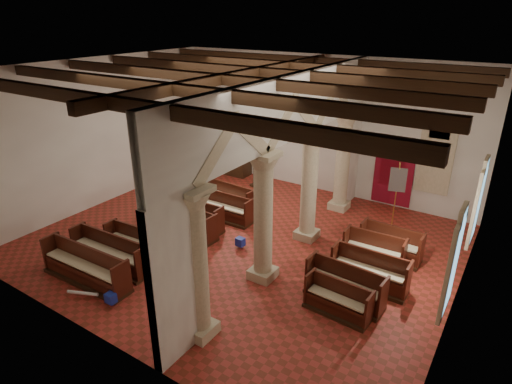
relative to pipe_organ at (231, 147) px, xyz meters
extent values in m
plane|color=maroon|center=(4.50, -5.50, -1.37)|extent=(14.00, 14.00, 0.00)
plane|color=black|center=(4.50, -5.50, 4.63)|extent=(14.00, 14.00, 0.00)
cube|color=white|center=(4.50, 0.50, 1.63)|extent=(14.00, 0.02, 6.00)
cube|color=white|center=(4.50, -11.50, 1.63)|extent=(14.00, 0.02, 6.00)
cube|color=white|center=(-2.50, -5.50, 1.63)|extent=(0.02, 12.00, 6.00)
cube|color=white|center=(11.50, -5.50, 1.63)|extent=(0.02, 12.00, 6.00)
cube|color=beige|center=(6.30, -10.00, -1.22)|extent=(0.75, 0.75, 0.30)
cylinder|color=beige|center=(6.30, -10.00, 0.58)|extent=(0.56, 0.56, 3.30)
cube|color=beige|center=(6.30, -7.00, -1.22)|extent=(0.75, 0.75, 0.30)
cylinder|color=beige|center=(6.30, -7.00, 0.58)|extent=(0.56, 0.56, 3.30)
cube|color=beige|center=(6.30, -4.00, -1.22)|extent=(0.75, 0.75, 0.30)
cylinder|color=beige|center=(6.30, -4.00, 0.58)|extent=(0.56, 0.56, 3.30)
cube|color=beige|center=(6.30, -1.00, -1.22)|extent=(0.75, 0.75, 0.30)
cylinder|color=beige|center=(6.30, -1.00, 0.58)|extent=(0.56, 0.56, 3.30)
cube|color=white|center=(6.30, -5.50, 3.66)|extent=(0.25, 11.90, 1.93)
cube|color=#367B62|center=(11.48, -7.00, 0.83)|extent=(0.03, 1.00, 2.20)
cube|color=#367B62|center=(11.48, -3.00, 0.83)|extent=(0.03, 1.00, 2.20)
cube|color=#367B62|center=(9.50, 0.48, 0.83)|extent=(1.00, 0.03, 2.20)
cube|color=#31200F|center=(0.00, 0.00, -0.47)|extent=(2.00, 0.80, 1.80)
cube|color=#31200F|center=(0.00, 0.00, 0.53)|extent=(2.10, 0.85, 0.20)
cube|color=#351B10|center=(2.05, -0.77, -1.32)|extent=(0.51, 0.51, 0.11)
cube|color=#351B10|center=(2.05, -0.77, -0.79)|extent=(0.25, 0.25, 1.16)
cube|color=#351B10|center=(2.05, -0.86, -0.16)|extent=(0.56, 0.45, 0.20)
cube|color=maroon|center=(8.00, 0.42, -0.22)|extent=(1.60, 0.06, 2.10)
cylinder|color=gold|center=(8.00, 0.40, 0.88)|extent=(1.80, 0.04, 0.04)
cone|color=#31200F|center=(8.66, -1.51, -1.31)|extent=(0.39, 0.39, 0.13)
cylinder|color=gold|center=(8.66, -1.51, -0.07)|extent=(0.04, 0.04, 2.61)
cylinder|color=gold|center=(8.66, -1.51, 1.13)|extent=(0.24, 0.74, 0.03)
cube|color=#1E1752|center=(8.66, -1.53, 0.59)|extent=(0.58, 0.18, 0.92)
cube|color=navy|center=(3.46, -10.47, -1.13)|extent=(0.29, 0.24, 0.29)
cube|color=navy|center=(2.73, -8.24, -1.10)|extent=(0.39, 0.34, 0.34)
cube|color=navy|center=(4.70, -5.92, -1.12)|extent=(0.31, 0.26, 0.29)
cylinder|color=silver|center=(2.51, -10.69, -1.21)|extent=(0.90, 0.46, 0.09)
cylinder|color=white|center=(1.42, -8.73, -1.21)|extent=(1.12, 0.15, 0.11)
cube|color=#31200F|center=(1.92, -10.11, -1.32)|extent=(3.25, 0.85, 0.11)
cube|color=#4F2311|center=(1.92, -10.17, -1.02)|extent=(3.09, 0.52, 0.49)
cube|color=#4F2311|center=(1.92, -9.92, -0.75)|extent=(3.08, 0.16, 1.03)
cube|color=#4F2311|center=(0.34, -10.09, -0.75)|extent=(0.09, 0.65, 1.03)
cube|color=#4F2311|center=(3.50, -10.09, -0.75)|extent=(0.09, 0.65, 1.03)
cube|color=beige|center=(1.92, -10.17, -0.75)|extent=(2.96, 0.47, 0.05)
cube|color=#31200F|center=(1.85, -9.14, -1.32)|extent=(3.01, 0.84, 0.10)
cube|color=#471B0F|center=(1.85, -9.20, -1.03)|extent=(2.85, 0.52, 0.47)
cube|color=#471B0F|center=(1.85, -8.95, -0.77)|extent=(2.84, 0.17, 1.00)
cube|color=#471B0F|center=(0.39, -9.12, -0.77)|extent=(0.10, 0.63, 1.00)
cube|color=#471B0F|center=(3.31, -9.12, -0.77)|extent=(0.10, 0.63, 1.00)
cube|color=beige|center=(1.85, -9.20, -0.77)|extent=(2.73, 0.47, 0.05)
cube|color=#31200F|center=(2.28, -8.24, -1.32)|extent=(2.78, 0.84, 0.10)
cube|color=#541612|center=(2.28, -8.29, -1.05)|extent=(2.61, 0.54, 0.44)
cube|color=#541612|center=(2.28, -8.06, -0.81)|extent=(2.59, 0.22, 0.93)
cube|color=#541612|center=(0.95, -8.22, -0.81)|extent=(0.10, 0.59, 0.93)
cube|color=#541612|center=(3.62, -8.22, -0.81)|extent=(0.10, 0.59, 0.93)
cube|color=beige|center=(2.28, -8.29, -0.81)|extent=(2.50, 0.49, 0.05)
cube|color=#31200F|center=(2.40, -7.12, -1.33)|extent=(2.45, 0.65, 0.09)
cube|color=#47110F|center=(2.40, -7.17, -1.08)|extent=(2.29, 0.38, 0.41)
cube|color=#47110F|center=(2.40, -6.96, -0.85)|extent=(2.29, 0.08, 0.86)
cube|color=#47110F|center=(1.22, -7.10, -0.85)|extent=(0.07, 0.54, 0.86)
cube|color=#47110F|center=(3.59, -7.10, -0.85)|extent=(0.07, 0.54, 0.86)
cube|color=beige|center=(2.40, -7.17, -0.85)|extent=(2.20, 0.34, 0.05)
cube|color=#31200F|center=(2.23, -6.16, -1.32)|extent=(3.04, 0.88, 0.10)
cube|color=#511C11|center=(2.23, -6.21, -1.04)|extent=(2.87, 0.56, 0.46)
cube|color=#511C11|center=(2.23, -5.97, -0.78)|extent=(2.85, 0.22, 0.97)
cube|color=#511C11|center=(0.77, -6.13, -0.78)|extent=(0.10, 0.62, 0.97)
cube|color=#511C11|center=(3.70, -6.13, -0.78)|extent=(0.10, 0.62, 0.97)
cube|color=beige|center=(2.23, -6.21, -0.78)|extent=(2.76, 0.51, 0.05)
cube|color=#31200F|center=(2.21, -5.67, -1.32)|extent=(2.76, 0.84, 0.10)
cube|color=#44170E|center=(2.21, -5.72, -1.03)|extent=(2.60, 0.52, 0.47)
cube|color=#44170E|center=(2.21, -5.48, -0.77)|extent=(2.59, 0.18, 0.99)
cube|color=#44170E|center=(0.88, -5.65, -0.77)|extent=(0.10, 0.63, 0.99)
cube|color=#44170E|center=(3.54, -5.65, -0.77)|extent=(0.10, 0.63, 0.99)
cube|color=beige|center=(2.21, -5.72, -0.77)|extent=(2.50, 0.48, 0.05)
cube|color=#31200F|center=(2.42, -4.42, -1.32)|extent=(3.30, 0.73, 0.10)
cube|color=#511A11|center=(2.42, -4.47, -1.04)|extent=(3.15, 0.43, 0.45)
cube|color=#511A11|center=(2.42, -4.24, -0.79)|extent=(3.14, 0.10, 0.95)
cube|color=#511A11|center=(0.81, -4.40, -0.79)|extent=(0.08, 0.60, 0.95)
cube|color=#511A11|center=(4.03, -4.40, -0.79)|extent=(0.08, 0.60, 0.95)
cube|color=beige|center=(2.42, -4.47, -0.79)|extent=(3.02, 0.39, 0.05)
cube|color=#31200F|center=(2.06, -3.49, -1.32)|extent=(3.17, 0.92, 0.10)
cube|color=#47100F|center=(2.06, -3.54, -1.04)|extent=(3.00, 0.61, 0.46)
cube|color=#47100F|center=(2.06, -3.31, -0.79)|extent=(2.98, 0.27, 0.96)
cube|color=#47100F|center=(0.53, -3.47, -0.79)|extent=(0.11, 0.61, 0.96)
cube|color=#47100F|center=(3.59, -3.47, -0.79)|extent=(0.11, 0.61, 0.96)
cube|color=beige|center=(2.06, -3.54, -0.79)|extent=(2.88, 0.56, 0.05)
cube|color=#31200F|center=(8.91, -7.36, -1.32)|extent=(1.87, 0.77, 0.09)
cube|color=#4D1C10|center=(8.91, -7.41, -1.07)|extent=(1.71, 0.48, 0.42)
cube|color=#4D1C10|center=(8.91, -7.19, -0.84)|extent=(1.69, 0.18, 0.88)
cube|color=#4D1C10|center=(8.03, -7.34, -0.84)|extent=(0.10, 0.56, 0.88)
cube|color=#4D1C10|center=(9.80, -7.34, -0.84)|extent=(0.10, 0.56, 0.88)
cube|color=beige|center=(8.91, -7.41, -0.84)|extent=(1.64, 0.44, 0.05)
cube|color=#31200F|center=(8.85, -6.73, -1.32)|extent=(2.31, 0.90, 0.11)
cube|color=#521511|center=(8.85, -6.78, -1.03)|extent=(2.14, 0.57, 0.48)
cube|color=#521511|center=(8.85, -6.54, -0.76)|extent=(2.11, 0.22, 1.01)
cube|color=#521511|center=(7.75, -6.71, -0.76)|extent=(0.12, 0.64, 1.01)
cube|color=#521511|center=(9.95, -6.71, -0.76)|extent=(0.12, 0.64, 1.01)
cube|color=beige|center=(8.85, -6.78, -0.76)|extent=(2.05, 0.52, 0.05)
cube|color=#31200F|center=(9.20, -5.66, -1.32)|extent=(2.28, 0.75, 0.11)
cube|color=#501911|center=(9.20, -5.71, -1.02)|extent=(2.13, 0.43, 0.48)
cube|color=#501911|center=(9.20, -5.47, -0.76)|extent=(2.13, 0.08, 1.01)
cube|color=#501911|center=(8.09, -5.64, -0.76)|extent=(0.07, 0.64, 1.01)
cube|color=#501911|center=(10.30, -5.64, -0.76)|extent=(0.07, 0.64, 1.01)
cube|color=beige|center=(9.20, -5.71, -0.76)|extent=(2.04, 0.39, 0.05)
cube|color=#31200F|center=(8.93, -4.51, -1.32)|extent=(1.94, 0.82, 0.11)
cube|color=#45120E|center=(8.93, -4.56, -1.02)|extent=(1.78, 0.49, 0.48)
cube|color=#45120E|center=(8.93, -4.31, -0.76)|extent=(1.77, 0.14, 1.02)
cube|color=#45120E|center=(8.00, -4.49, -0.76)|extent=(0.10, 0.64, 1.02)
cube|color=#45120E|center=(9.85, -4.49, -0.76)|extent=(0.10, 0.64, 1.02)
cube|color=beige|center=(8.93, -4.56, -0.76)|extent=(1.71, 0.45, 0.05)
cube|color=#31200F|center=(9.24, -3.73, -1.32)|extent=(2.04, 0.81, 0.11)
cube|color=#451F0E|center=(9.24, -3.78, -1.03)|extent=(1.87, 0.49, 0.48)
cube|color=#451F0E|center=(9.24, -3.54, -0.76)|extent=(1.86, 0.14, 1.01)
cube|color=#451F0E|center=(8.27, -3.71, -0.76)|extent=(0.10, 0.64, 1.01)
cube|color=#451F0E|center=(10.21, -3.71, -0.76)|extent=(0.10, 0.64, 1.01)
cube|color=beige|center=(9.24, -3.78, -0.76)|extent=(1.80, 0.44, 0.05)
camera|label=1|loc=(12.21, -16.51, 6.25)|focal=30.00mm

